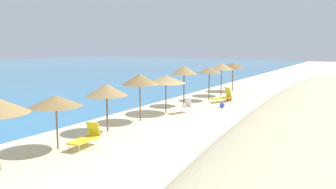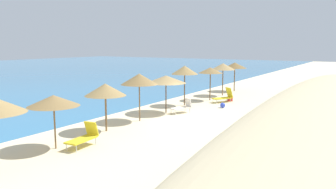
{
  "view_description": "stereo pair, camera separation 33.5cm",
  "coord_description": "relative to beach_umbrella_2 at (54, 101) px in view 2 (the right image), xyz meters",
  "views": [
    {
      "loc": [
        -17.48,
        -9.13,
        4.54
      ],
      "look_at": [
        1.67,
        2.24,
        1.24
      ],
      "focal_mm": 36.42,
      "sensor_mm": 36.0,
      "label": 1
    },
    {
      "loc": [
        -17.31,
        -9.42,
        4.54
      ],
      "look_at": [
        1.67,
        2.24,
        1.24
      ],
      "focal_mm": 36.42,
      "sensor_mm": 36.0,
      "label": 2
    }
  ],
  "objects": [
    {
      "name": "beach_umbrella_4",
      "position": [
        6.33,
        0.08,
        0.38
      ],
      "size": [
        2.18,
        2.18,
        2.83
      ],
      "color": "brown",
      "rests_on": "ground_plane"
    },
    {
      "name": "lounge_chair_0",
      "position": [
        9.75,
        -0.93,
        -1.7
      ],
      "size": [
        1.53,
        1.12,
        0.96
      ],
      "rotation": [
        0.0,
        0.0,
        1.14
      ],
      "color": "white",
      "rests_on": "ground_plane"
    },
    {
      "name": "lounge_chair_2",
      "position": [
        15.18,
        -1.65,
        -1.67
      ],
      "size": [
        1.74,
        1.37,
        1.15
      ],
      "rotation": [
        0.0,
        0.0,
        1.04
      ],
      "color": "yellow",
      "rests_on": "ground_plane"
    },
    {
      "name": "beach_umbrella_3",
      "position": [
        3.48,
        0.17,
        0.07
      ],
      "size": [
        2.17,
        2.17,
        2.52
      ],
      "color": "brown",
      "rests_on": "ground_plane"
    },
    {
      "name": "dune_ridge",
      "position": [
        8.69,
        -9.53,
        -1.2
      ],
      "size": [
        49.23,
        9.52,
        1.86
      ],
      "primitive_type": "ellipsoid",
      "rotation": [
        0.0,
        0.0,
        0.06
      ],
      "color": "beige",
      "rests_on": "ground_plane"
    },
    {
      "name": "beach_umbrella_6",
      "position": [
        12.33,
        0.35,
        0.51
      ],
      "size": [
        1.98,
        1.98,
        2.97
      ],
      "color": "brown",
      "rests_on": "ground_plane"
    },
    {
      "name": "beach_umbrella_5",
      "position": [
        9.24,
        0.05,
        0.12
      ],
      "size": [
        2.68,
        2.68,
        2.5
      ],
      "color": "brown",
      "rests_on": "ground_plane"
    },
    {
      "name": "cooler_box",
      "position": [
        15.99,
        -1.83,
        -1.97
      ],
      "size": [
        0.6,
        0.55,
        0.31
      ],
      "primitive_type": "cube",
      "rotation": [
        0.0,
        0.0,
        0.6
      ],
      "color": "red",
      "rests_on": "ground_plane"
    },
    {
      "name": "beach_umbrella_8",
      "position": [
        18.45,
        -0.15,
        0.45
      ],
      "size": [
        2.15,
        2.15,
        2.87
      ],
      "color": "brown",
      "rests_on": "ground_plane"
    },
    {
      "name": "beach_umbrella_9",
      "position": [
        21.68,
        -0.03,
        0.38
      ],
      "size": [
        2.24,
        2.24,
        2.79
      ],
      "color": "brown",
      "rests_on": "ground_plane"
    },
    {
      "name": "lounge_chair_1",
      "position": [
        0.88,
        -0.85,
        -1.68
      ],
      "size": [
        1.68,
        0.81,
        1.04
      ],
      "rotation": [
        0.0,
        0.0,
        1.67
      ],
      "color": "yellow",
      "rests_on": "ground_plane"
    },
    {
      "name": "ground_plane",
      "position": [
        7.59,
        -2.34,
        -2.13
      ],
      "size": [
        160.0,
        160.0,
        0.0
      ],
      "primitive_type": "plane",
      "color": "beige"
    },
    {
      "name": "beach_umbrella_2",
      "position": [
        0.0,
        0.0,
        0.0
      ],
      "size": [
        2.23,
        2.23,
        2.37
      ],
      "color": "brown",
      "rests_on": "ground_plane"
    },
    {
      "name": "beach_ball",
      "position": [
        12.87,
        -2.49,
        -1.94
      ],
      "size": [
        0.37,
        0.37,
        0.37
      ],
      "primitive_type": "sphere",
      "color": "blue",
      "rests_on": "ground_plane"
    },
    {
      "name": "beach_umbrella_7",
      "position": [
        15.49,
        -0.29,
        0.31
      ],
      "size": [
        1.97,
        1.97,
        2.68
      ],
      "color": "brown",
      "rests_on": "ground_plane"
    }
  ]
}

